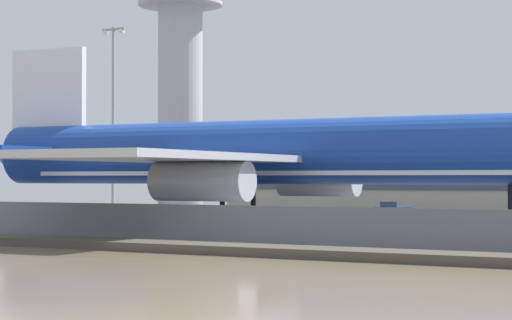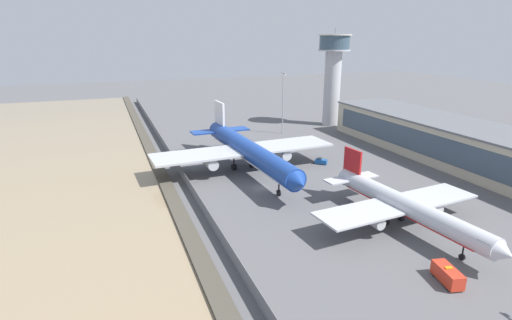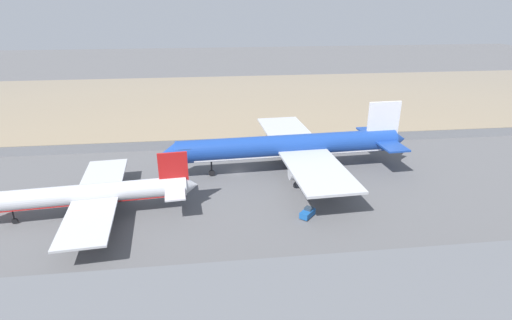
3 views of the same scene
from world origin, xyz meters
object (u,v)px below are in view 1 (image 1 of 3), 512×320
at_px(cargo_jet_blue, 268,155).
at_px(apron_light_mast_apron_east, 113,109).
at_px(control_tower, 180,56).
at_px(baggage_tug, 392,212).

height_order(cargo_jet_blue, apron_light_mast_apron_east, apron_light_mast_apron_east).
bearing_deg(control_tower, cargo_jet_blue, -50.05).
height_order(baggage_tug, control_tower, control_tower).
distance_m(cargo_jet_blue, control_tower, 66.81).
bearing_deg(apron_light_mast_apron_east, cargo_jet_blue, -36.61).
height_order(cargo_jet_blue, control_tower, control_tower).
height_order(control_tower, apron_light_mast_apron_east, control_tower).
distance_m(baggage_tug, apron_light_mast_apron_east, 38.72).
bearing_deg(apron_light_mast_apron_east, control_tower, 105.64).
xyz_separation_m(control_tower, apron_light_mast_apron_east, (6.65, -23.76, -9.07)).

